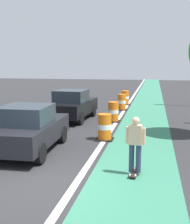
{
  "coord_description": "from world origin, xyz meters",
  "views": [
    {
      "loc": [
        2.86,
        -6.92,
        3.16
      ],
      "look_at": [
        0.41,
        5.06,
        1.1
      ],
      "focal_mm": 46.51,
      "sensor_mm": 36.0,
      "label": 1
    }
  ],
  "objects_px": {
    "skateboarder_on_lane": "(135,144)",
    "traffic_barrel_back": "(122,102)",
    "traffic_barrel_far": "(125,98)",
    "parked_sedan_second": "(73,105)",
    "parked_sedan_nearest": "(29,129)",
    "traffic_barrel_mid": "(113,112)",
    "traffic_barrel_front": "(105,127)"
  },
  "relations": [
    {
      "from": "skateboarder_on_lane",
      "to": "traffic_barrel_front",
      "type": "xyz_separation_m",
      "value": [
        -1.5,
        3.63,
        -0.38
      ]
    },
    {
      "from": "parked_sedan_second",
      "to": "traffic_barrel_front",
      "type": "xyz_separation_m",
      "value": [
        2.51,
        -3.95,
        -0.3
      ]
    },
    {
      "from": "parked_sedan_second",
      "to": "traffic_barrel_mid",
      "type": "bearing_deg",
      "value": -2.09
    },
    {
      "from": "traffic_barrel_mid",
      "to": "parked_sedan_second",
      "type": "bearing_deg",
      "value": 177.91
    },
    {
      "from": "traffic_barrel_mid",
      "to": "parked_sedan_nearest",
      "type": "bearing_deg",
      "value": -110.38
    },
    {
      "from": "skateboarder_on_lane",
      "to": "traffic_barrel_front",
      "type": "distance_m",
      "value": 3.94
    },
    {
      "from": "traffic_barrel_back",
      "to": "skateboarder_on_lane",
      "type": "bearing_deg",
      "value": -81.74
    },
    {
      "from": "parked_sedan_second",
      "to": "traffic_barrel_mid",
      "type": "relative_size",
      "value": 3.85
    },
    {
      "from": "parked_sedan_second",
      "to": "traffic_barrel_back",
      "type": "height_order",
      "value": "parked_sedan_second"
    },
    {
      "from": "parked_sedan_nearest",
      "to": "traffic_barrel_far",
      "type": "bearing_deg",
      "value": 80.18
    },
    {
      "from": "skateboarder_on_lane",
      "to": "parked_sedan_nearest",
      "type": "relative_size",
      "value": 0.41
    },
    {
      "from": "traffic_barrel_mid",
      "to": "traffic_barrel_back",
      "type": "xyz_separation_m",
      "value": [
        -0.01,
        4.1,
        0.0
      ]
    },
    {
      "from": "parked_sedan_second",
      "to": "traffic_barrel_mid",
      "type": "distance_m",
      "value": 2.35
    },
    {
      "from": "parked_sedan_second",
      "to": "traffic_barrel_front",
      "type": "relative_size",
      "value": 3.85
    },
    {
      "from": "skateboarder_on_lane",
      "to": "traffic_barrel_far",
      "type": "height_order",
      "value": "skateboarder_on_lane"
    },
    {
      "from": "traffic_barrel_mid",
      "to": "traffic_barrel_far",
      "type": "xyz_separation_m",
      "value": [
        -0.03,
        6.69,
        0.0
      ]
    },
    {
      "from": "skateboarder_on_lane",
      "to": "traffic_barrel_back",
      "type": "distance_m",
      "value": 11.72
    },
    {
      "from": "traffic_barrel_front",
      "to": "traffic_barrel_mid",
      "type": "relative_size",
      "value": 1.0
    },
    {
      "from": "traffic_barrel_far",
      "to": "parked_sedan_second",
      "type": "bearing_deg",
      "value": -109.23
    },
    {
      "from": "traffic_barrel_mid",
      "to": "traffic_barrel_far",
      "type": "distance_m",
      "value": 6.69
    },
    {
      "from": "parked_sedan_nearest",
      "to": "traffic_barrel_far",
      "type": "xyz_separation_m",
      "value": [
        2.19,
        12.67,
        -0.3
      ]
    },
    {
      "from": "traffic_barrel_far",
      "to": "skateboarder_on_lane",
      "type": "bearing_deg",
      "value": -83.15
    },
    {
      "from": "parked_sedan_second",
      "to": "traffic_barrel_front",
      "type": "distance_m",
      "value": 4.69
    },
    {
      "from": "traffic_barrel_back",
      "to": "traffic_barrel_mid",
      "type": "bearing_deg",
      "value": -89.92
    },
    {
      "from": "skateboarder_on_lane",
      "to": "traffic_barrel_mid",
      "type": "xyz_separation_m",
      "value": [
        -1.68,
        7.49,
        -0.38
      ]
    },
    {
      "from": "skateboarder_on_lane",
      "to": "traffic_barrel_front",
      "type": "height_order",
      "value": "skateboarder_on_lane"
    },
    {
      "from": "skateboarder_on_lane",
      "to": "parked_sedan_nearest",
      "type": "bearing_deg",
      "value": 158.77
    },
    {
      "from": "skateboarder_on_lane",
      "to": "traffic_barrel_far",
      "type": "xyz_separation_m",
      "value": [
        -1.7,
        14.19,
        -0.38
      ]
    },
    {
      "from": "skateboarder_on_lane",
      "to": "traffic_barrel_mid",
      "type": "distance_m",
      "value": 7.69
    },
    {
      "from": "traffic_barrel_front",
      "to": "traffic_barrel_back",
      "type": "relative_size",
      "value": 1.0
    },
    {
      "from": "skateboarder_on_lane",
      "to": "parked_sedan_nearest",
      "type": "distance_m",
      "value": 4.18
    },
    {
      "from": "skateboarder_on_lane",
      "to": "parked_sedan_second",
      "type": "bearing_deg",
      "value": 117.88
    }
  ]
}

